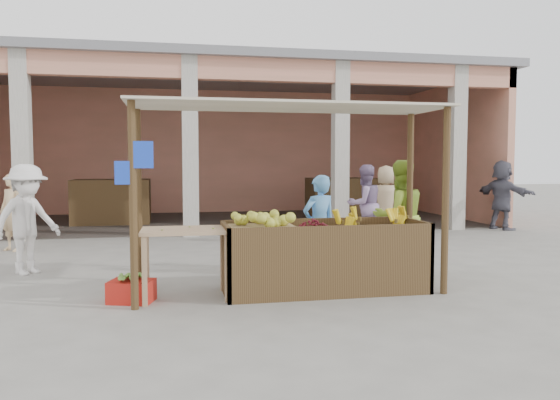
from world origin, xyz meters
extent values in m
plane|color=slate|center=(0.00, 0.00, 0.00)|extent=(60.00, 60.00, 0.00)
cube|color=#EA947A|center=(0.00, 11.40, 2.00)|extent=(14.00, 0.20, 4.00)
cube|color=#EA947A|center=(6.90, 8.50, 2.00)|extent=(0.20, 6.00, 4.00)
cube|color=#EA947A|center=(0.00, 5.65, 3.75)|extent=(14.00, 0.30, 0.50)
cube|color=slate|center=(0.00, 8.50, 4.10)|extent=(14.40, 6.40, 0.20)
cube|color=beige|center=(-4.50, 5.65, 2.00)|extent=(0.35, 0.35, 4.00)
cube|color=beige|center=(-1.00, 5.65, 2.00)|extent=(0.35, 0.35, 4.00)
cube|color=beige|center=(2.50, 5.65, 2.00)|extent=(0.35, 0.35, 4.00)
cube|color=beige|center=(5.50, 5.65, 2.00)|extent=(0.35, 0.35, 4.00)
cube|color=#523C20|center=(-3.00, 8.50, 0.60)|extent=(2.00, 1.20, 1.20)
cube|color=#523C20|center=(3.50, 8.50, 0.60)|extent=(2.00, 1.20, 1.20)
cube|color=#523C20|center=(0.50, 0.00, 0.40)|extent=(2.60, 0.95, 0.80)
cylinder|color=#523C20|center=(-1.85, -0.45, 1.18)|extent=(0.09, 0.09, 2.35)
cylinder|color=#523C20|center=(1.95, -0.45, 1.18)|extent=(0.09, 0.09, 2.35)
cylinder|color=#523C20|center=(-1.85, 0.60, 1.18)|extent=(0.09, 0.09, 2.35)
cylinder|color=#523C20|center=(1.95, 0.60, 1.18)|extent=(0.09, 0.09, 2.35)
cube|color=beige|center=(0.05, 0.08, 2.37)|extent=(4.00, 1.35, 0.03)
cube|color=blue|center=(-1.73, -0.45, 1.75)|extent=(0.22, 0.08, 0.30)
cube|color=blue|center=(-1.95, -0.45, 1.55)|extent=(0.18, 0.07, 0.26)
cube|color=olive|center=(-0.31, 0.01, 0.83)|extent=(0.84, 0.73, 0.06)
ellipsoid|color=gold|center=(-0.31, 0.01, 0.94)|extent=(0.72, 0.63, 0.16)
ellipsoid|color=maroon|center=(0.36, 0.04, 0.87)|extent=(0.47, 0.38, 0.15)
cube|color=tan|center=(-1.27, -0.04, 0.84)|extent=(1.07, 0.73, 0.04)
cube|color=tan|center=(-1.74, -0.34, 0.41)|extent=(0.06, 0.06, 0.82)
cube|color=tan|center=(-0.79, -0.34, 0.41)|extent=(0.06, 0.06, 0.82)
cube|color=tan|center=(-1.74, 0.26, 0.41)|extent=(0.06, 0.06, 0.82)
cube|color=tan|center=(-0.79, 0.26, 0.41)|extent=(0.06, 0.06, 0.82)
cube|color=red|center=(-1.91, -0.11, 0.13)|extent=(0.59, 0.50, 0.26)
ellipsoid|color=maroon|center=(2.65, 5.13, 0.29)|extent=(0.43, 0.43, 0.58)
ellipsoid|color=maroon|center=(2.99, 5.18, 0.29)|extent=(0.43, 0.43, 0.58)
ellipsoid|color=maroon|center=(2.82, 5.42, 0.29)|extent=(0.43, 0.43, 0.58)
ellipsoid|color=maroon|center=(2.45, 5.28, 0.29)|extent=(0.43, 0.43, 0.58)
imported|color=#569EE6|center=(0.68, 0.88, 0.79)|extent=(0.70, 0.60, 1.58)
imported|color=#8DB02E|center=(1.92, 0.87, 0.89)|extent=(0.88, 0.52, 1.79)
imported|color=maroon|center=(1.35, 2.68, 0.45)|extent=(1.13, 1.81, 0.89)
imported|color=silver|center=(-3.53, 1.89, 0.88)|extent=(1.18, 1.22, 1.77)
imported|color=tan|center=(3.19, 4.50, 0.88)|extent=(1.01, 0.89, 1.77)
imported|color=#545261|center=(6.58, 5.34, 0.90)|extent=(1.16, 1.80, 1.81)
imported|color=#D9B381|center=(-4.37, 4.22, 0.76)|extent=(0.71, 0.67, 1.52)
imported|color=gray|center=(2.42, 3.74, 0.88)|extent=(0.96, 0.70, 1.77)
camera|label=1|loc=(-1.43, -6.73, 1.67)|focal=35.00mm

